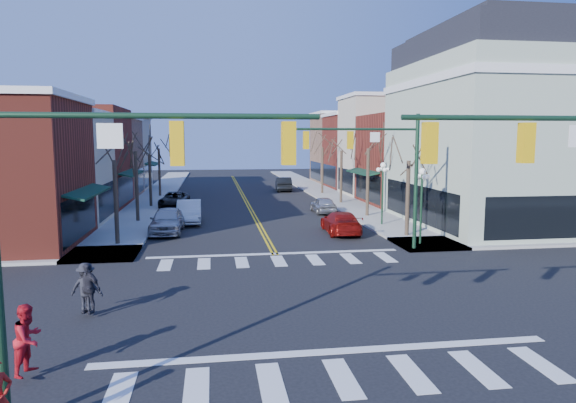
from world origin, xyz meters
name	(u,v)px	position (x,y,z in m)	size (l,w,h in m)	color
ground	(300,301)	(0.00, 0.00, 0.00)	(160.00, 160.00, 0.00)	black
sidewalk_left	(135,219)	(-8.75, 20.00, 0.07)	(3.50, 70.00, 0.15)	#9E9B93
sidewalk_right	(368,214)	(8.75, 20.00, 0.07)	(3.50, 70.00, 0.15)	#9E9B93
bldg_left_stucco_a	(31,170)	(-15.50, 19.50, 3.75)	(10.00, 7.00, 7.50)	#B8AF98
bldg_left_brick_b	(63,158)	(-15.50, 27.50, 4.25)	(10.00, 9.00, 8.50)	maroon
bldg_left_tan	(87,159)	(-15.50, 35.75, 3.90)	(10.00, 7.50, 7.80)	#9C7156
bldg_left_stucco_b	(103,154)	(-15.50, 43.50, 4.10)	(10.00, 8.00, 8.20)	#B8AF98
bldg_right_brick_a	(422,160)	(15.50, 25.75, 4.00)	(10.00, 8.50, 8.00)	maroon
bldg_right_stucco	(392,147)	(15.50, 33.50, 5.00)	(10.00, 7.00, 10.00)	#B8AF98
bldg_right_brick_b	(370,152)	(15.50, 41.00, 4.25)	(10.00, 8.00, 8.50)	maroon
bldg_right_tan	(352,149)	(15.50, 49.00, 4.50)	(10.00, 8.00, 9.00)	#9C7156
victorian_corner	(504,128)	(16.50, 14.50, 6.66)	(12.25, 14.25, 13.30)	#A8B79F
traffic_mast_near_left	(91,201)	(-5.55, -7.40, 4.71)	(6.60, 0.28, 7.20)	#14331E
traffic_mast_far_right	(382,162)	(5.55, 7.40, 4.71)	(6.60, 0.28, 7.20)	#14331E
lamppost_corner	(422,193)	(8.20, 8.50, 2.96)	(0.36, 0.36, 4.33)	#14331E
lamppost_midblock	(383,183)	(8.20, 15.00, 2.96)	(0.36, 0.36, 4.33)	#14331E
tree_left_a	(116,203)	(-8.40, 11.00, 2.38)	(0.24, 0.24, 4.76)	#382B21
tree_left_b	(137,187)	(-8.40, 19.00, 2.52)	(0.24, 0.24, 5.04)	#382B21
tree_left_c	(150,181)	(-8.40, 27.00, 2.27)	(0.24, 0.24, 4.55)	#382B21
tree_left_d	(159,173)	(-8.40, 35.00, 2.45)	(0.24, 0.24, 4.90)	#382B21
tree_right_a	(408,199)	(8.40, 11.00, 2.31)	(0.24, 0.24, 4.62)	#382B21
tree_right_b	(368,183)	(8.40, 19.00, 2.59)	(0.24, 0.24, 5.18)	#382B21
tree_right_c	(341,177)	(8.40, 27.00, 2.42)	(0.24, 0.24, 4.83)	#382B21
tree_right_d	(322,171)	(8.40, 35.00, 2.48)	(0.24, 0.24, 4.97)	#382B21
car_left_near	(167,220)	(-5.99, 14.55, 0.81)	(1.91, 4.75, 1.62)	#AAAAAF
car_left_mid	(189,212)	(-4.80, 18.40, 0.78)	(1.66, 4.76, 1.57)	silver
car_left_far	(174,200)	(-6.40, 26.76, 0.67)	(2.21, 4.79, 1.33)	black
car_right_near	(341,222)	(4.80, 12.90, 0.70)	(1.95, 4.79, 1.39)	maroon
car_right_mid	(323,205)	(5.58, 21.63, 0.66)	(1.57, 3.90, 1.33)	#A2A2A6
car_right_far	(283,184)	(4.84, 39.26, 0.78)	(1.64, 4.71, 1.55)	black
pedestrian_red_b	(28,339)	(-7.70, -5.09, 1.04)	(0.86, 0.67, 1.77)	red
pedestrian_dark_a	(88,288)	(-7.30, -0.66, 1.00)	(1.00, 0.41, 1.70)	#22222A
pedestrian_dark_b	(86,287)	(-7.39, -0.51, 0.98)	(1.08, 0.62, 1.67)	black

